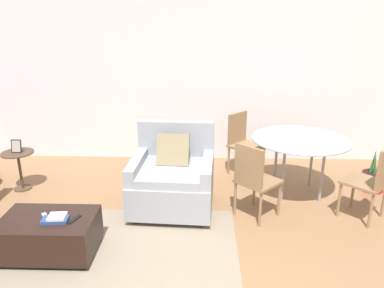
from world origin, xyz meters
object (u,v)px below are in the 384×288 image
at_px(tv_remote_secondary, 74,219).
at_px(dining_chair_near_right, 373,178).
at_px(tv_remote_primary, 45,216).
at_px(picture_frame, 16,146).
at_px(dining_chair_far_left, 242,139).
at_px(armchair, 173,179).
at_px(book_stack, 56,219).
at_px(potted_plant_small, 373,179).
at_px(dining_chair_near_left, 254,177).
at_px(side_table, 19,163).
at_px(dining_table, 300,144).
at_px(ottoman, 49,234).

height_order(tv_remote_secondary, dining_chair_near_right, dining_chair_near_right).
bearing_deg(tv_remote_primary, picture_frame, 123.43).
bearing_deg(dining_chair_far_left, armchair, -130.54).
height_order(book_stack, tv_remote_primary, book_stack).
distance_m(dining_chair_far_left, potted_plant_small, 1.83).
bearing_deg(armchair, picture_frame, 168.19).
bearing_deg(picture_frame, dining_chair_near_left, -12.58).
bearing_deg(dining_chair_near_right, picture_frame, 171.19).
height_order(book_stack, dining_chair_far_left, dining_chair_far_left).
xyz_separation_m(tv_remote_primary, tv_remote_secondary, (0.30, -0.05, 0.00)).
bearing_deg(side_table, dining_chair_near_right, -8.80).
bearing_deg(potted_plant_small, side_table, -178.73).
height_order(book_stack, side_table, side_table).
xyz_separation_m(armchair, dining_chair_near_left, (0.93, -0.24, 0.15)).
height_order(dining_chair_near_left, dining_chair_near_right, same).
relative_size(dining_chair_near_right, dining_chair_far_left, 1.00).
bearing_deg(picture_frame, dining_table, -0.14).
bearing_deg(dining_table, picture_frame, 179.86).
relative_size(armchair, picture_frame, 5.85).
xyz_separation_m(ottoman, dining_table, (2.73, 1.41, 0.47)).
xyz_separation_m(tv_remote_secondary, dining_chair_near_right, (3.12, 0.77, 0.13)).
relative_size(armchair, tv_remote_secondary, 5.90).
height_order(book_stack, picture_frame, picture_frame).
distance_m(side_table, dining_chair_near_right, 4.39).
bearing_deg(tv_remote_primary, dining_chair_far_left, 44.15).
bearing_deg(book_stack, armchair, 45.13).
distance_m(tv_remote_secondary, dining_table, 2.86).
bearing_deg(dining_table, tv_remote_primary, -153.55).
relative_size(side_table, picture_frame, 3.07).
distance_m(tv_remote_primary, potted_plant_small, 4.09).
distance_m(armchair, dining_chair_far_left, 1.44).
bearing_deg(book_stack, dining_table, 29.08).
relative_size(dining_chair_near_left, dining_chair_near_right, 1.00).
distance_m(tv_remote_secondary, picture_frame, 1.89).
height_order(tv_remote_primary, dining_table, dining_table).
bearing_deg(tv_remote_primary, dining_chair_near_right, 11.73).
bearing_deg(potted_plant_small, dining_chair_near_right, -115.90).
height_order(ottoman, side_table, side_table).
bearing_deg(side_table, dining_chair_far_left, 12.26).
xyz_separation_m(side_table, potted_plant_small, (4.71, 0.10, -0.22)).
bearing_deg(potted_plant_small, armchair, -168.43).
distance_m(armchair, dining_chair_near_left, 0.97).
relative_size(tv_remote_secondary, side_table, 0.32).
relative_size(book_stack, potted_plant_small, 0.43).
relative_size(ottoman, tv_remote_primary, 6.73).
distance_m(book_stack, dining_chair_near_right, 3.38).
relative_size(tv_remote_secondary, dining_chair_near_left, 0.19).
relative_size(ottoman, dining_chair_far_left, 1.00).
distance_m(armchair, tv_remote_primary, 1.50).
bearing_deg(dining_chair_near_right, dining_table, 135.00).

